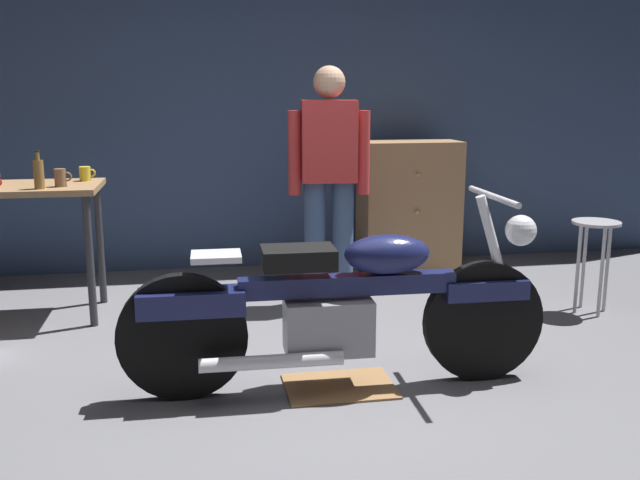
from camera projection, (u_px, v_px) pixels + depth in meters
The scene contains 10 objects.
ground_plane at pixel (346, 394), 3.53m from camera, with size 12.00×12.00×0.00m, color slate.
back_wall at pixel (277, 85), 5.90m from camera, with size 8.00×0.12×3.10m, color #384C70.
motorcycle at pixel (341, 304), 3.51m from camera, with size 2.19×0.60×1.00m.
person_standing at pixel (329, 175), 4.87m from camera, with size 0.57×0.26×1.67m.
shop_stool at pixel (595, 242), 4.74m from camera, with size 0.32×0.32×0.64m.
wooden_dresser at pixel (409, 207), 5.81m from camera, with size 0.80×0.47×1.10m.
drip_tray at pixel (339, 386), 3.61m from camera, with size 0.56×0.40×0.01m, color olive.
mug_yellow_tall at pixel (85, 174), 4.75m from camera, with size 0.11×0.08×0.10m.
mug_brown_stoneware at pixel (61, 178), 4.46m from camera, with size 0.11×0.07×0.11m.
bottle at pixel (39, 173), 4.36m from camera, with size 0.06×0.06×0.24m.
Camera 1 is at (-0.72, -3.22, 1.50)m, focal length 39.20 mm.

